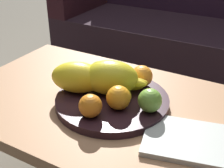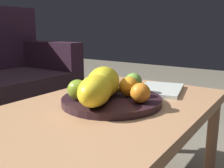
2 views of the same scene
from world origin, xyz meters
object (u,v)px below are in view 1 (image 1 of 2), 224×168
fruit_bowl (112,101)px  apple_left (100,71)px  orange_right (142,76)px  melon_large_front (110,78)px  melon_smaller_beside (78,77)px  apple_front (150,100)px  banana_bunch (124,84)px  magazine (191,141)px  couch (186,35)px  coffee_table (103,114)px  orange_left (90,106)px  orange_front (118,98)px

fruit_bowl → apple_left: (-0.10, 0.08, 0.05)m
apple_left → orange_right: bearing=13.6°
melon_large_front → melon_smaller_beside: 0.11m
apple_front → banana_bunch: size_ratio=0.42×
melon_large_front → apple_left: (-0.08, 0.06, -0.02)m
banana_bunch → magazine: banana_bunch is taller
melon_smaller_beside → banana_bunch: bearing=27.0°
orange_right → apple_front: size_ratio=1.04×
melon_large_front → magazine: melon_large_front is taller
melon_large_front → banana_bunch: size_ratio=1.04×
fruit_bowl → banana_bunch: bearing=73.6°
melon_smaller_beside → couch: bearing=88.9°
coffee_table → orange_left: 0.17m
coffee_table → orange_front: (0.08, -0.05, 0.11)m
orange_front → apple_left: (-0.14, 0.13, -0.00)m
coffee_table → couch: couch is taller
orange_right → couch: bearing=97.8°
couch → apple_left: (0.00, -1.12, 0.21)m
couch → apple_front: couch is taller
orange_right → apple_front: 0.15m
fruit_bowl → magazine: (0.28, -0.07, -0.00)m
coffee_table → magazine: 0.33m
melon_smaller_beside → banana_bunch: size_ratio=1.02×
coffee_table → orange_right: bearing=53.7°
melon_smaller_beside → banana_bunch: 0.15m
coffee_table → apple_front: bearing=-4.4°
apple_left → banana_bunch: bearing=-15.3°
fruit_bowl → orange_right: bearing=66.7°
orange_front → banana_bunch: bearing=108.3°
orange_front → magazine: orange_front is taller
melon_smaller_beside → banana_bunch: melon_smaller_beside is taller
coffee_table → melon_large_front: 0.14m
orange_front → coffee_table: bearing=150.6°
coffee_table → orange_front: bearing=-29.4°
couch → orange_right: 1.11m
fruit_bowl → melon_smaller_beside: melon_smaller_beside is taller
orange_right → banana_bunch: (-0.04, -0.07, -0.01)m
orange_front → orange_left: orange_front is taller
fruit_bowl → apple_left: bearing=139.7°
fruit_bowl → magazine: 0.29m
melon_large_front → apple_left: 0.10m
orange_left → banana_bunch: 0.17m
orange_right → banana_bunch: 0.08m
melon_smaller_beside → orange_front: (0.17, -0.03, -0.01)m
couch → orange_right: couch is taller
coffee_table → orange_front: size_ratio=13.58×
orange_front → banana_bunch: orange_front is taller
coffee_table → melon_smaller_beside: (-0.09, -0.02, 0.13)m
apple_front → orange_front: bearing=-159.8°
orange_left → apple_left: 0.22m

